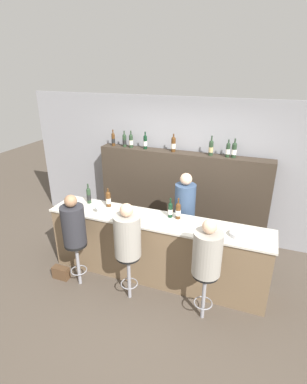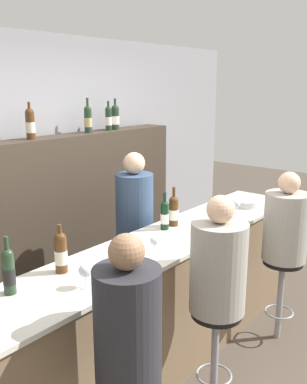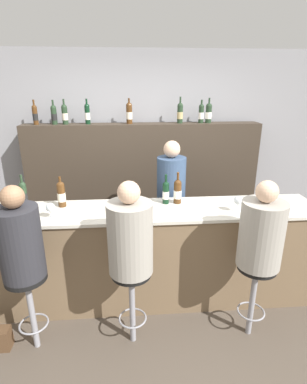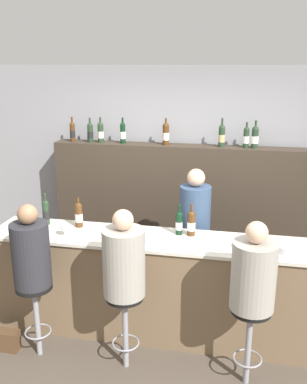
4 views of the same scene
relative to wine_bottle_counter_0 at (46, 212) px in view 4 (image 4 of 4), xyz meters
name	(u,v)px [view 4 (image 4 of 4)]	position (x,y,z in m)	size (l,w,h in m)	color
ground_plane	(153,348)	(1.21, -0.42, -1.16)	(16.00, 16.00, 0.00)	#4C4238
wall_back	(182,171)	(1.21, 1.43, 0.14)	(6.40, 0.05, 2.60)	gray
bar_counter	(159,286)	(1.21, -0.14, -0.64)	(3.33, 0.60, 1.02)	brown
back_bar_cabinet	(179,211)	(1.21, 1.20, -0.32)	(3.13, 0.28, 1.67)	#382D23
wine_bottle_counter_0	(46,212)	(0.00, 0.00, 0.00)	(0.07, 0.07, 0.33)	#233823
wine_bottle_counter_1	(79,215)	(0.36, 0.00, 0.00)	(0.08, 0.08, 0.30)	#4C2D14
wine_bottle_counter_2	(179,223)	(1.38, 0.00, -0.02)	(0.07, 0.07, 0.30)	black
wine_bottle_counter_3	(191,223)	(1.50, 0.00, -0.01)	(0.08, 0.08, 0.32)	#4C2D14
wine_bottle_backbar_0	(72,131)	(-0.15, 1.20, 0.64)	(0.07, 0.07, 0.31)	#4C2D14
wine_bottle_backbar_1	(90,132)	(0.08, 1.20, 0.64)	(0.07, 0.07, 0.30)	#233823
wine_bottle_backbar_2	(101,132)	(0.22, 1.20, 0.64)	(0.07, 0.07, 0.31)	#233823
wine_bottle_backbar_3	(123,133)	(0.50, 1.20, 0.65)	(0.07, 0.07, 0.31)	black
wine_bottle_backbar_4	(166,134)	(1.04, 1.20, 0.65)	(0.08, 0.08, 0.32)	#4C2D14
wine_bottle_backbar_5	(222,136)	(1.70, 1.20, 0.65)	(0.08, 0.08, 0.34)	#233823
wine_bottle_backbar_6	(246,137)	(1.98, 1.20, 0.64)	(0.07, 0.07, 0.30)	#233823
wine_bottle_backbar_7	(255,137)	(2.08, 1.20, 0.65)	(0.08, 0.08, 0.32)	#233823
wine_glass_0	(65,227)	(0.31, -0.27, -0.04)	(0.08, 0.08, 0.14)	silver
wine_glass_1	(127,232)	(0.93, -0.27, -0.04)	(0.07, 0.07, 0.13)	silver
wine_glass_2	(248,239)	(2.03, -0.27, -0.02)	(0.08, 0.08, 0.16)	silver
metal_bowl	(287,248)	(2.37, -0.20, -0.11)	(0.22, 0.22, 0.06)	#B7B7BC
tasting_menu	(156,244)	(1.21, -0.29, -0.13)	(0.21, 0.30, 0.00)	white
bar_stool_left	(35,302)	(0.18, -0.71, -0.60)	(0.33, 0.33, 0.73)	gray
guest_seated_left	(31,252)	(0.18, -0.71, -0.11)	(0.33, 0.33, 0.75)	#28282D
bar_stool_middle	(125,312)	(1.02, -0.71, -0.60)	(0.33, 0.33, 0.73)	gray
guest_seated_middle	(124,260)	(1.02, -0.71, -0.11)	(0.36, 0.36, 0.76)	gray
bar_stool_right	(250,326)	(2.08, -0.71, -0.60)	(0.33, 0.33, 0.73)	gray
guest_seated_right	(254,273)	(2.08, -0.71, -0.12)	(0.36, 0.36, 0.74)	gray
bartender	(194,245)	(1.49, 0.42, -0.43)	(0.33, 0.33, 1.58)	#334766
handbag	(6,340)	(-0.16, -0.71, -1.06)	(0.26, 0.12, 0.20)	#513823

